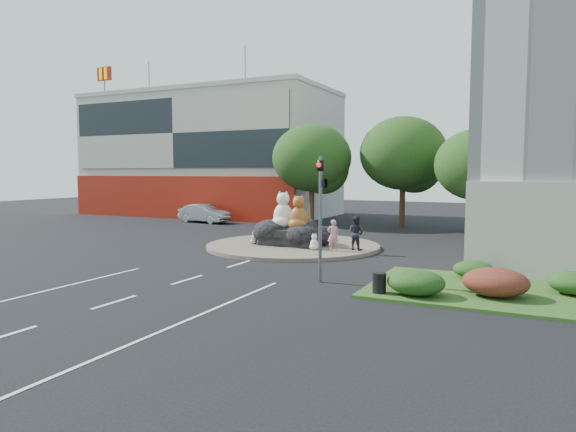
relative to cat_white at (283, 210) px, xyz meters
name	(u,v)px	position (x,y,z in m)	size (l,w,h in m)	color
ground	(187,280)	(0.57, -9.87, -2.20)	(120.00, 120.00, 0.00)	black
roundabout_island	(293,246)	(0.57, 0.13, -2.10)	(10.00, 10.00, 0.20)	brown
rock_plinth	(293,236)	(0.57, 0.13, -1.55)	(3.20, 2.60, 0.90)	black
shophouse_block	(210,155)	(-17.43, 18.04, 3.99)	(25.20, 12.30, 17.40)	beige
grass_verge	(512,293)	(12.57, -6.87, -2.14)	(10.00, 6.00, 0.12)	#2E4F1A
tree_left	(313,161)	(-3.36, 12.19, 3.05)	(6.46, 6.46, 8.27)	#382314
tree_mid	(404,157)	(3.64, 14.19, 3.36)	(6.84, 6.84, 8.76)	#382314
tree_right	(479,168)	(9.64, 10.19, 2.43)	(5.70, 5.70, 7.30)	#382314
hedge_near_green	(416,282)	(9.57, -8.87, -1.63)	(2.00, 1.60, 0.90)	#133611
hedge_red	(496,282)	(12.07, -7.87, -1.58)	(2.20, 1.76, 0.99)	#4B1416
hedge_mid_green	(576,283)	(14.57, -6.37, -1.67)	(1.80, 1.44, 0.81)	#133611
hedge_back_green	(474,270)	(11.07, -5.07, -1.72)	(1.60, 1.28, 0.72)	#133611
traffic_light	(323,191)	(5.67, -7.87, 1.42)	(0.44, 1.24, 5.00)	#595B60
street_lamp	(542,168)	(13.39, -1.87, 2.35)	(2.34, 0.22, 8.06)	#595B60
cat_white	(283,210)	(0.00, 0.00, 0.00)	(1.32, 1.14, 2.20)	silver
cat_tabby	(299,212)	(1.18, -0.38, -0.08)	(1.22, 1.06, 2.03)	#AD7024
kitten_calico	(254,237)	(-1.51, -0.75, -1.60)	(0.48, 0.41, 0.79)	beige
kitten_white	(314,242)	(2.54, -1.32, -1.55)	(0.54, 0.47, 0.90)	beige
pedestrian_pink	(333,235)	(3.59, -1.27, -1.16)	(0.61, 0.40, 1.67)	#C17D93
pedestrian_dark	(356,233)	(4.57, -0.41, -1.08)	(0.89, 0.70, 1.84)	black
parked_car	(205,213)	(-12.64, 10.07, -1.40)	(1.69, 4.85, 1.60)	#A5A9AD
litter_bin	(379,283)	(8.34, -9.10, -1.72)	(0.48, 0.48, 0.71)	black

